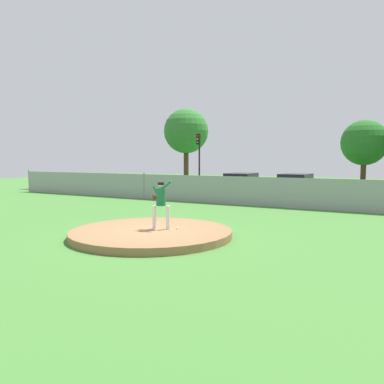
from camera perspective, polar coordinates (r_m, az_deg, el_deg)
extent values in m
plane|color=#427A33|center=(18.43, 4.83, -3.36)|extent=(80.00, 80.00, 0.00)
cube|color=#2B2B2D|center=(26.34, 12.53, -0.95)|extent=(44.00, 7.00, 0.01)
cylinder|color=olive|center=(13.26, -6.05, -6.10)|extent=(5.49, 5.49, 0.25)
cylinder|color=silver|center=(13.32, -5.61, -3.73)|extent=(0.13, 0.13, 0.81)
cylinder|color=silver|center=(13.20, -3.58, -3.80)|extent=(0.13, 0.13, 0.81)
cylinder|color=#145933|center=(13.17, -4.62, -0.76)|extent=(0.32, 0.32, 0.59)
cylinder|color=#145933|center=(13.04, -3.98, 0.90)|extent=(0.46, 0.24, 0.40)
cylinder|color=#145933|center=(13.26, -5.27, -0.05)|extent=(0.29, 0.18, 0.46)
ellipsoid|color=#4C2D14|center=(13.38, -5.57, -0.74)|extent=(0.20, 0.12, 0.18)
sphere|color=tan|center=(13.14, -4.63, 0.95)|extent=(0.20, 0.20, 0.20)
cylinder|color=black|center=(13.13, -4.63, 1.26)|extent=(0.21, 0.21, 0.09)
sphere|color=white|center=(13.26, -2.23, -5.36)|extent=(0.07, 0.07, 0.07)
cube|color=gray|center=(22.01, 9.17, 0.10)|extent=(38.34, 0.03, 1.64)
cylinder|color=slate|center=(33.79, -23.02, 1.53)|extent=(0.07, 0.07, 1.74)
cylinder|color=slate|center=(25.67, -7.11, 0.92)|extent=(0.07, 0.07, 1.74)
cube|color=#A81919|center=(26.91, 7.29, 0.61)|extent=(2.08, 4.58, 0.64)
cube|color=black|center=(26.87, 7.31, 2.05)|extent=(1.84, 2.55, 0.71)
cylinder|color=black|center=(28.25, 8.23, 0.15)|extent=(1.97, 0.72, 0.64)
cylinder|color=black|center=(25.63, 6.24, -0.31)|extent=(1.97, 0.72, 0.64)
cube|color=#146066|center=(25.84, 15.06, 0.34)|extent=(2.01, 4.22, 0.67)
cube|color=black|center=(25.80, 15.09, 1.85)|extent=(1.80, 2.34, 0.70)
cylinder|color=black|center=(27.11, 15.80, -0.18)|extent=(1.96, 0.70, 0.64)
cylinder|color=black|center=(24.63, 14.21, -0.65)|extent=(1.96, 0.70, 0.64)
cone|color=orange|center=(23.25, 23.73, -1.34)|extent=(0.32, 0.32, 0.55)
cube|color=black|center=(23.28, 23.71, -1.97)|extent=(0.40, 0.40, 0.03)
cylinder|color=black|center=(33.28, 1.09, 4.48)|extent=(0.14, 0.14, 4.77)
cube|color=black|center=(33.17, 0.95, 7.83)|extent=(0.28, 0.24, 0.90)
sphere|color=red|center=(33.07, 0.85, 8.31)|extent=(0.18, 0.18, 0.18)
sphere|color=orange|center=(33.06, 0.85, 7.84)|extent=(0.18, 0.18, 0.18)
sphere|color=green|center=(33.05, 0.85, 7.37)|extent=(0.18, 0.18, 0.18)
cylinder|color=#4C331E|center=(40.74, -0.88, 3.97)|extent=(0.52, 0.52, 3.92)
sphere|color=#2F752C|center=(40.84, -0.88, 9.02)|extent=(4.66, 4.66, 4.66)
cylinder|color=#4C331E|center=(35.16, 24.02, 2.37)|extent=(0.44, 0.44, 2.67)
sphere|color=#256C23|center=(35.16, 24.17, 6.69)|extent=(3.77, 3.77, 3.77)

